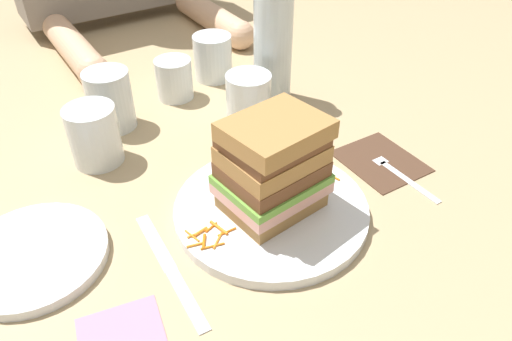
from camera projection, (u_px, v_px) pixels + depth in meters
name	position (u px, v px, depth m)	size (l,w,h in m)	color
ground_plane	(269.00, 211.00, 0.65)	(3.00, 3.00, 0.00)	tan
main_plate	(268.00, 211.00, 0.64)	(0.26, 0.26, 0.02)	white
sandwich	(270.00, 168.00, 0.59)	(0.13, 0.12, 0.13)	#A87A42
carrot_shred_0	(193.00, 237.00, 0.59)	(0.00, 0.00, 0.03)	orange
carrot_shred_1	(201.00, 233.00, 0.59)	(0.00, 0.00, 0.02)	orange
carrot_shred_2	(227.00, 232.00, 0.59)	(0.00, 0.00, 0.03)	orange
carrot_shred_3	(219.00, 228.00, 0.60)	(0.00, 0.00, 0.03)	orange
carrot_shred_4	(197.00, 232.00, 0.59)	(0.00, 0.00, 0.03)	orange
carrot_shred_5	(204.00, 242.00, 0.58)	(0.00, 0.00, 0.02)	orange
carrot_shred_6	(213.00, 246.00, 0.57)	(0.00, 0.00, 0.03)	orange
carrot_shred_7	(218.00, 241.00, 0.58)	(0.00, 0.00, 0.03)	orange
carrot_shred_8	(213.00, 230.00, 0.60)	(0.00, 0.00, 0.02)	orange
carrot_shred_9	(196.00, 245.00, 0.58)	(0.00, 0.00, 0.02)	orange
carrot_shred_10	(322.00, 187.00, 0.66)	(0.00, 0.00, 0.03)	orange
carrot_shred_11	(309.00, 171.00, 0.69)	(0.00, 0.00, 0.03)	orange
carrot_shred_12	(332.00, 176.00, 0.68)	(0.00, 0.00, 0.03)	orange
carrot_shred_13	(315.00, 179.00, 0.67)	(0.00, 0.00, 0.02)	orange
carrot_shred_14	(328.00, 175.00, 0.68)	(0.00, 0.00, 0.02)	orange
napkin_dark	(382.00, 162.00, 0.73)	(0.11, 0.12, 0.00)	#4C3323
fork	(393.00, 168.00, 0.71)	(0.02, 0.17, 0.00)	silver
knife	(172.00, 271.00, 0.56)	(0.03, 0.20, 0.00)	silver
juice_glass	(249.00, 100.00, 0.80)	(0.08, 0.08, 0.09)	white
water_bottle	(273.00, 40.00, 0.82)	(0.07, 0.07, 0.25)	silver
empty_tumbler_0	(174.00, 79.00, 0.87)	(0.07, 0.07, 0.07)	silver
empty_tumbler_1	(213.00, 57.00, 0.93)	(0.07, 0.07, 0.09)	silver
empty_tumbler_2	(110.00, 100.00, 0.78)	(0.07, 0.07, 0.10)	silver
empty_tumbler_3	(94.00, 135.00, 0.71)	(0.07, 0.07, 0.09)	silver
side_plate	(33.00, 256.00, 0.57)	(0.18, 0.18, 0.01)	white
napkin_pink	(122.00, 341.00, 0.49)	(0.09, 0.09, 0.00)	pink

